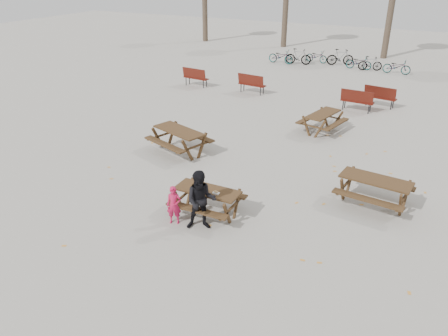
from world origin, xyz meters
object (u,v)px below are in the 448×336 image
at_px(main_picnic_table, 208,196).
at_px(soda_bottle, 204,191).
at_px(picnic_table_north, 180,141).
at_px(food_tray, 216,193).
at_px(adult, 201,201).
at_px(child, 174,205).
at_px(picnic_table_far, 322,122).
at_px(picnic_table_east, 374,192).

bearing_deg(main_picnic_table, soda_bottle, -86.60).
bearing_deg(main_picnic_table, picnic_table_north, 132.10).
height_order(food_tray, picnic_table_north, picnic_table_north).
xyz_separation_m(main_picnic_table, adult, (0.19, -0.68, 0.24)).
distance_m(main_picnic_table, child, 0.99).
xyz_separation_m(soda_bottle, child, (-0.60, -0.57, -0.31)).
bearing_deg(child, soda_bottle, 20.77).
distance_m(main_picnic_table, picnic_table_north, 4.49).
height_order(main_picnic_table, soda_bottle, soda_bottle).
xyz_separation_m(adult, picnic_table_far, (0.88, 8.50, -0.43)).
bearing_deg(picnic_table_east, picnic_table_far, 126.26).
relative_size(main_picnic_table, picnic_table_far, 0.98).
bearing_deg(food_tray, child, -142.29).
height_order(food_tray, picnic_table_far, food_tray).
height_order(child, picnic_table_east, child).
bearing_deg(food_tray, picnic_table_far, 84.56).
relative_size(picnic_table_east, picnic_table_far, 1.07).
bearing_deg(soda_bottle, main_picnic_table, 93.40).
bearing_deg(child, picnic_table_far, 56.27).
height_order(picnic_table_east, picnic_table_north, picnic_table_north).
bearing_deg(soda_bottle, picnic_table_north, 130.39).
distance_m(main_picnic_table, soda_bottle, 0.34).
xyz_separation_m(picnic_table_north, picnic_table_far, (4.08, 4.49, -0.05)).
xyz_separation_m(adult, picnic_table_east, (3.83, 3.28, -0.40)).
xyz_separation_m(food_tray, picnic_table_far, (0.75, 7.92, -0.40)).
distance_m(adult, picnic_table_north, 5.14).
bearing_deg(food_tray, main_picnic_table, 162.77).
distance_m(soda_bottle, picnic_table_north, 4.68).
bearing_deg(picnic_table_east, food_tray, -137.07).
bearing_deg(picnic_table_east, adult, -132.58).
distance_m(main_picnic_table, picnic_table_east, 4.79).
height_order(main_picnic_table, food_tray, food_tray).
distance_m(soda_bottle, adult, 0.49).
height_order(adult, picnic_table_north, adult).
relative_size(main_picnic_table, picnic_table_north, 0.88).
bearing_deg(picnic_table_far, soda_bottle, -174.71).
distance_m(food_tray, picnic_table_east, 4.59).
relative_size(soda_bottle, picnic_table_east, 0.09).
bearing_deg(child, food_tray, 14.84).
distance_m(picnic_table_east, picnic_table_north, 7.06).
height_order(food_tray, child, child).
bearing_deg(child, picnic_table_north, 97.58).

